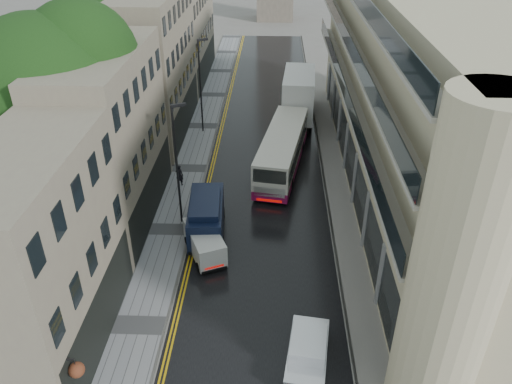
# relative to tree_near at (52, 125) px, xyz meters

# --- Properties ---
(road) EXTENTS (9.00, 85.00, 0.02)m
(road) POSITION_rel_tree_near_xyz_m (12.50, 7.50, -6.94)
(road) COLOR black
(road) RESTS_ON ground
(left_sidewalk) EXTENTS (2.70, 85.00, 0.12)m
(left_sidewalk) POSITION_rel_tree_near_xyz_m (6.65, 7.50, -6.89)
(left_sidewalk) COLOR gray
(left_sidewalk) RESTS_ON ground
(right_sidewalk) EXTENTS (1.80, 85.00, 0.12)m
(right_sidewalk) POSITION_rel_tree_near_xyz_m (17.90, 7.50, -6.89)
(right_sidewalk) COLOR slate
(right_sidewalk) RESTS_ON ground
(old_shop_row) EXTENTS (4.50, 56.00, 12.00)m
(old_shop_row) POSITION_rel_tree_near_xyz_m (3.05, 10.00, -0.95)
(old_shop_row) COLOR gray
(old_shop_row) RESTS_ON ground
(modern_block) EXTENTS (8.00, 40.00, 14.00)m
(modern_block) POSITION_rel_tree_near_xyz_m (22.80, 6.00, 0.05)
(modern_block) COLOR #BDB38C
(modern_block) RESTS_ON ground
(tree_near) EXTENTS (10.56, 10.56, 13.89)m
(tree_near) POSITION_rel_tree_near_xyz_m (0.00, 0.00, 0.00)
(tree_near) COLOR black
(tree_near) RESTS_ON ground
(tree_far) EXTENTS (9.24, 9.24, 12.46)m
(tree_far) POSITION_rel_tree_near_xyz_m (0.30, 13.00, -0.72)
(tree_far) COLOR black
(tree_far) RESTS_ON ground
(cream_bus) EXTENTS (4.36, 11.47, 3.06)m
(cream_bus) POSITION_rel_tree_near_xyz_m (12.21, 5.02, -5.40)
(cream_bus) COLOR beige
(cream_bus) RESTS_ON road
(white_lorry) EXTENTS (3.38, 9.33, 4.81)m
(white_lorry) POSITION_rel_tree_near_xyz_m (14.06, 15.80, -4.52)
(white_lorry) COLOR silver
(white_lorry) RESTS_ON road
(silver_hatchback) EXTENTS (2.29, 4.21, 1.50)m
(silver_hatchback) POSITION_rel_tree_near_xyz_m (13.94, -12.27, -6.17)
(silver_hatchback) COLOR silver
(silver_hatchback) RESTS_ON road
(white_van) EXTENTS (3.02, 4.14, 1.72)m
(white_van) POSITION_rel_tree_near_xyz_m (9.03, -4.70, -6.06)
(white_van) COLOR silver
(white_van) RESTS_ON road
(navy_van) EXTENTS (2.44, 5.33, 2.65)m
(navy_van) POSITION_rel_tree_near_xyz_m (8.20, -2.75, -5.60)
(navy_van) COLOR black
(navy_van) RESTS_ON road
(pedestrian) EXTENTS (0.67, 0.52, 1.62)m
(pedestrian) POSITION_rel_tree_near_xyz_m (6.31, 4.90, -6.02)
(pedestrian) COLOR black
(pedestrian) RESTS_ON left_sidewalk
(lamp_post_near) EXTENTS (0.92, 0.54, 8.11)m
(lamp_post_near) POSITION_rel_tree_near_xyz_m (7.22, 0.15, -2.77)
(lamp_post_near) COLOR black
(lamp_post_near) RESTS_ON left_sidewalk
(lamp_post_far) EXTENTS (0.92, 0.57, 8.21)m
(lamp_post_far) POSITION_rel_tree_near_xyz_m (6.75, 14.63, -2.72)
(lamp_post_far) COLOR black
(lamp_post_far) RESTS_ON left_sidewalk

